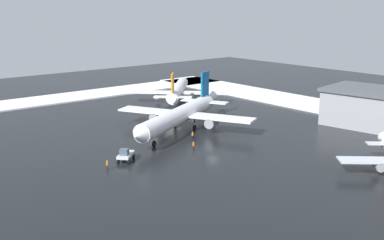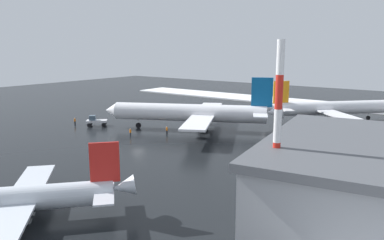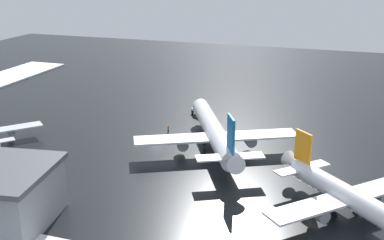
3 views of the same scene
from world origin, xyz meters
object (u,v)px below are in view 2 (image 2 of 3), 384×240
at_px(ground_crew_near_tug, 75,121).
at_px(airplane_distant_tail, 329,108).
at_px(airplane_foreground_jet, 194,113).
at_px(airplane_far_rear, 3,200).
at_px(pushback_tug, 96,121).
at_px(ground_crew_by_nose_gear, 167,130).
at_px(antenna_mast, 277,142).
at_px(ground_crew_mid_apron, 130,132).
at_px(cargo_hangar, 343,182).

bearing_deg(ground_crew_near_tug, airplane_distant_tail, 42.73).
bearing_deg(airplane_distant_tail, airplane_foreground_jet, -172.83).
distance_m(airplane_distant_tail, ground_crew_near_tug, 60.95).
relative_size(airplane_far_rear, pushback_tug, 4.56).
height_order(ground_crew_by_nose_gear, antenna_mast, antenna_mast).
bearing_deg(ground_crew_near_tug, pushback_tug, 24.79).
height_order(ground_crew_near_tug, ground_crew_mid_apron, same).
relative_size(airplane_distant_tail, airplane_far_rear, 1.20).
relative_size(pushback_tug, cargo_hangar, 0.18).
height_order(airplane_foreground_jet, ground_crew_near_tug, airplane_foreground_jet).
distance_m(ground_crew_mid_apron, ground_crew_by_nose_gear, 7.55).
distance_m(pushback_tug, ground_crew_mid_apron, 14.20).
relative_size(pushback_tug, ground_crew_mid_apron, 2.86).
xyz_separation_m(pushback_tug, ground_crew_by_nose_gear, (3.29, -18.62, -0.31)).
bearing_deg(ground_crew_by_nose_gear, airplane_far_rear, -169.93).
distance_m(pushback_tug, ground_crew_by_nose_gear, 18.92).
xyz_separation_m(airplane_foreground_jet, airplane_far_rear, (-47.36, -10.81, -1.16)).
relative_size(ground_crew_by_nose_gear, antenna_mast, 0.09).
xyz_separation_m(airplane_far_rear, ground_crew_by_nose_gear, (40.68, 12.80, -1.73)).
bearing_deg(airplane_far_rear, cargo_hangar, 169.25).
relative_size(airplane_foreground_jet, ground_crew_near_tug, 21.40).
bearing_deg(ground_crew_by_nose_gear, ground_crew_near_tug, 95.39).
height_order(airplane_far_rear, pushback_tug, airplane_far_rear).
height_order(airplane_foreground_jet, ground_crew_by_nose_gear, airplane_foreground_jet).
bearing_deg(airplane_far_rear, ground_crew_mid_apron, -111.44).
relative_size(airplane_far_rear, ground_crew_by_nose_gear, 13.04).
distance_m(ground_crew_near_tug, antenna_mast, 63.48).
xyz_separation_m(airplane_far_rear, antenna_mast, (14.25, -22.94, 6.59)).
bearing_deg(antenna_mast, airplane_foreground_jet, 45.55).
xyz_separation_m(airplane_distant_tail, antenna_mast, (-60.67, -13.02, 5.97)).
xyz_separation_m(ground_crew_by_nose_gear, antenna_mast, (-26.43, -35.73, 8.32)).
height_order(pushback_tug, ground_crew_mid_apron, pushback_tug).
xyz_separation_m(airplane_foreground_jet, ground_crew_mid_apron, (-12.61, 6.66, -2.90)).
bearing_deg(airplane_distant_tail, ground_crew_mid_apron, -170.16).
height_order(airplane_distant_tail, ground_crew_near_tug, airplane_distant_tail).
bearing_deg(airplane_distant_tail, cargo_hangar, -117.89).
bearing_deg(pushback_tug, ground_crew_mid_apron, 127.34).
relative_size(ground_crew_near_tug, antenna_mast, 0.09).
bearing_deg(airplane_foreground_jet, airplane_distant_tail, -153.75).
distance_m(ground_crew_mid_apron, antenna_mast, 46.07).
xyz_separation_m(airplane_distant_tail, cargo_hangar, (-53.96, -17.51, 1.11)).
relative_size(airplane_distant_tail, ground_crew_near_tug, 15.67).
distance_m(pushback_tug, ground_crew_near_tug, 5.36).
bearing_deg(airplane_far_rear, ground_crew_by_nose_gear, -120.67).
xyz_separation_m(airplane_distant_tail, airplane_far_rear, (-74.92, 9.92, -0.62)).
height_order(airplane_foreground_jet, airplane_far_rear, airplane_foreground_jet).
bearing_deg(pushback_tug, cargo_hangar, 122.44).
xyz_separation_m(airplane_distant_tail, ground_crew_mid_apron, (-40.17, 27.39, -2.36)).
bearing_deg(pushback_tug, antenna_mast, 114.99).
distance_m(ground_crew_by_nose_gear, antenna_mast, 45.22).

